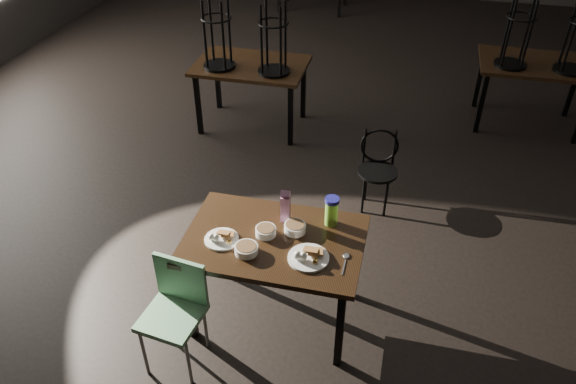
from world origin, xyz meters
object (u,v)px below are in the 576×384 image
(main_table, at_px, (274,247))
(bentwood_chair, at_px, (378,164))
(water_bottle, at_px, (332,211))
(school_chair, at_px, (176,305))
(juice_carton, at_px, (285,206))

(main_table, relative_size, bentwood_chair, 1.59)
(water_bottle, xyz_separation_m, bentwood_chair, (0.22, 1.29, -0.41))
(main_table, bearing_deg, school_chair, -138.09)
(main_table, bearing_deg, bentwood_chair, 69.94)
(juice_carton, distance_m, water_bottle, 0.32)
(water_bottle, height_order, bentwood_chair, water_bottle)
(water_bottle, bearing_deg, juice_carton, -174.22)
(juice_carton, distance_m, school_chair, 0.98)
(juice_carton, xyz_separation_m, water_bottle, (0.32, 0.03, -0.01))
(main_table, xyz_separation_m, bentwood_chair, (0.56, 1.53, -0.22))
(juice_carton, distance_m, bentwood_chair, 1.49)
(water_bottle, height_order, school_chair, water_bottle)
(water_bottle, distance_m, school_chair, 1.21)
(school_chair, bearing_deg, bentwood_chair, 69.02)
(main_table, relative_size, juice_carton, 4.75)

